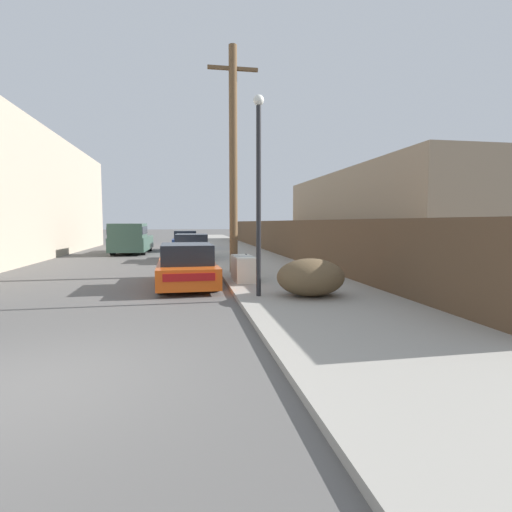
{
  "coord_description": "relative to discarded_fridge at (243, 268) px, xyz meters",
  "views": [
    {
      "loc": [
        1.97,
        -4.91,
        1.96
      ],
      "look_at": [
        4.37,
        8.7,
        0.79
      ],
      "focal_mm": 28.0,
      "sensor_mm": 36.0,
      "label": 1
    }
  ],
  "objects": [
    {
      "name": "car_parked_mid",
      "position": [
        -1.48,
        8.33,
        0.13
      ],
      "size": [
        2.0,
        4.19,
        1.37
      ],
      "rotation": [
        0.0,
        0.0,
        -0.04
      ],
      "color": "silver",
      "rests_on": "ground"
    },
    {
      "name": "pickup_truck",
      "position": [
        -5.17,
        13.41,
        0.43
      ],
      "size": [
        2.19,
        5.61,
        1.89
      ],
      "rotation": [
        0.0,
        0.0,
        3.12
      ],
      "color": "#385647",
      "rests_on": "ground"
    },
    {
      "name": "discarded_fridge",
      "position": [
        0.0,
        0.0,
        0.0
      ],
      "size": [
        0.63,
        1.64,
        0.8
      ],
      "rotation": [
        0.0,
        0.0,
        0.01
      ],
      "color": "silver",
      "rests_on": "sidewalk_curb"
    },
    {
      "name": "building_right_house",
      "position": [
        8.73,
        7.05,
        1.76
      ],
      "size": [
        6.0,
        16.03,
        4.53
      ],
      "primitive_type": "cube",
      "color": "gray",
      "rests_on": "ground"
    },
    {
      "name": "sidewalk_curb",
      "position": [
        1.54,
        15.93,
        -0.45
      ],
      "size": [
        4.2,
        63.0,
        0.12
      ],
      "primitive_type": "cube",
      "color": "#9E998E",
      "rests_on": "ground"
    },
    {
      "name": "ground_plane",
      "position": [
        -3.76,
        -7.57,
        -0.51
      ],
      "size": [
        220.0,
        220.0,
        0.0
      ],
      "primitive_type": "plane",
      "color": "#595654"
    },
    {
      "name": "brush_pile",
      "position": [
        1.29,
        -2.95,
        0.08
      ],
      "size": [
        1.71,
        1.52,
        0.94
      ],
      "color": "brown",
      "rests_on": "sidewalk_curb"
    },
    {
      "name": "utility_pole",
      "position": [
        -0.05,
        2.12,
        3.78
      ],
      "size": [
        1.8,
        0.3,
        8.11
      ],
      "color": "brown",
      "rests_on": "sidewalk_curb"
    },
    {
      "name": "wooden_fence",
      "position": [
        3.49,
        13.21,
        0.58
      ],
      "size": [
        0.08,
        41.63,
        1.94
      ],
      "primitive_type": "cube",
      "color": "brown",
      "rests_on": "sidewalk_curb"
    },
    {
      "name": "pedestrian",
      "position": [
        0.96,
        10.59,
        0.46
      ],
      "size": [
        0.34,
        0.34,
        1.66
      ],
      "color": "#282D42",
      "rests_on": "sidewalk_curb"
    },
    {
      "name": "parked_sports_car_red",
      "position": [
        -1.78,
        -0.03,
        0.09
      ],
      "size": [
        1.86,
        4.43,
        1.31
      ],
      "rotation": [
        0.0,
        0.0,
        0.03
      ],
      "color": "#E05114",
      "rests_on": "ground"
    },
    {
      "name": "street_lamp",
      "position": [
        -0.0,
        -2.74,
        2.45
      ],
      "size": [
        0.26,
        0.26,
        4.92
      ],
      "color": "#232326",
      "rests_on": "sidewalk_curb"
    },
    {
      "name": "car_parked_far",
      "position": [
        -1.82,
        15.92,
        0.14
      ],
      "size": [
        1.75,
        4.1,
        1.38
      ],
      "rotation": [
        0.0,
        0.0,
        -0.01
      ],
      "color": "#2D478C",
      "rests_on": "ground"
    }
  ]
}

